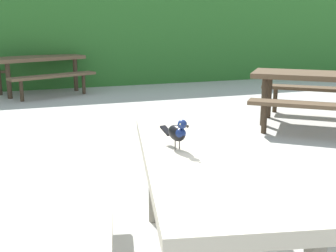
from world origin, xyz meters
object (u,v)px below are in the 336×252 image
picnic_table_foreground (213,184)px  picnic_table_mid_left (37,66)px  bird_grackle (178,132)px  picnic_table_mid_right (319,86)px

picnic_table_foreground → picnic_table_mid_left: bearing=95.6°
picnic_table_foreground → bird_grackle: bird_grackle is taller
bird_grackle → picnic_table_mid_right: size_ratio=0.12×
picnic_table_foreground → picnic_table_mid_right: same height
bird_grackle → picnic_table_mid_left: (-0.52, 6.84, -0.29)m
picnic_table_foreground → bird_grackle: 0.35m
picnic_table_mid_left → picnic_table_mid_right: (3.61, -4.14, 0.00)m
picnic_table_foreground → picnic_table_mid_right: (2.92, 2.82, 0.00)m
picnic_table_foreground → picnic_table_mid_left: (-0.69, 6.96, 0.00)m
bird_grackle → picnic_table_foreground: bearing=-35.1°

